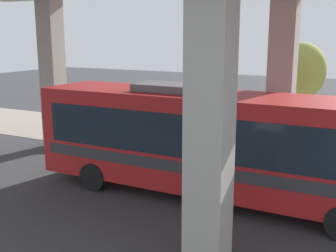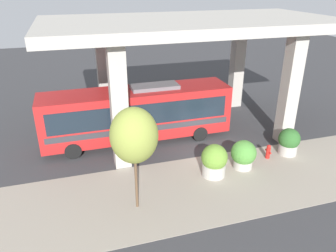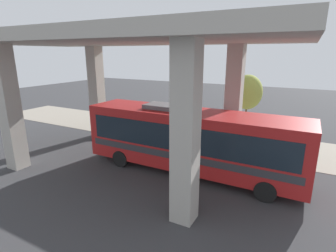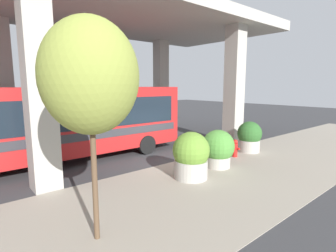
% 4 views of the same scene
% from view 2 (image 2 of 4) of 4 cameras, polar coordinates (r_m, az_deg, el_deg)
% --- Properties ---
extents(ground_plane, '(80.00, 80.00, 0.00)m').
position_cam_2_polar(ground_plane, '(20.46, 7.50, -5.04)').
color(ground_plane, '#38383A').
rests_on(ground_plane, ground).
extents(sidewalk_strip, '(6.00, 40.00, 0.02)m').
position_cam_2_polar(sidewalk_strip, '(18.18, 11.35, -9.42)').
color(sidewalk_strip, gray).
rests_on(sidewalk_strip, ground).
extents(overpass, '(9.40, 18.80, 7.66)m').
position_cam_2_polar(overpass, '(21.78, 4.10, 15.64)').
color(overpass, '#ADA89E').
rests_on(overpass, ground).
extents(bus, '(2.80, 12.13, 3.76)m').
position_cam_2_polar(bus, '(21.35, -5.39, 2.45)').
color(bus, '#B21E1E').
rests_on(bus, ground).
extents(fire_hydrant, '(0.52, 0.25, 0.91)m').
position_cam_2_polar(fire_hydrant, '(20.62, 17.05, -4.28)').
color(fire_hydrant, red).
rests_on(fire_hydrant, ground).
extents(planter_front, '(1.44, 1.44, 1.85)m').
position_cam_2_polar(planter_front, '(18.08, 8.05, -6.01)').
color(planter_front, '#ADA89E').
rests_on(planter_front, ground).
extents(planter_middle, '(1.30, 1.30, 1.68)m').
position_cam_2_polar(planter_middle, '(21.38, 20.29, -2.56)').
color(planter_middle, '#ADA89E').
rests_on(planter_middle, ground).
extents(planter_back, '(1.44, 1.44, 1.68)m').
position_cam_2_polar(planter_back, '(19.10, 13.01, -4.90)').
color(planter_back, '#ADA89E').
rests_on(planter_back, ground).
extents(street_tree_near, '(2.11, 2.11, 5.06)m').
position_cam_2_polar(street_tree_near, '(14.19, -5.94, -1.68)').
color(street_tree_near, brown).
rests_on(street_tree_near, ground).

